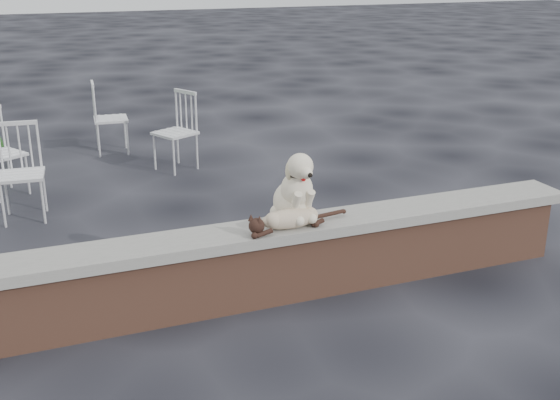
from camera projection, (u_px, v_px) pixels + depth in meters
name	position (u px, v px, depth m)	size (l,w,h in m)	color
ground	(202.00, 310.00, 4.96)	(60.00, 60.00, 0.00)	black
brick_wall	(200.00, 279.00, 4.87)	(6.00, 0.30, 0.50)	brown
capstone	(199.00, 242.00, 4.77)	(6.20, 0.40, 0.08)	slate
dog	(293.00, 185.00, 4.99)	(0.36, 0.48, 0.55)	beige
cat	(290.00, 217.00, 4.89)	(0.98, 0.24, 0.17)	tan
chair_e	(111.00, 118.00, 8.82)	(0.56, 0.56, 0.94)	silver
chair_b	(21.00, 173.00, 6.53)	(0.56, 0.56, 0.94)	silver
chair_d	(175.00, 132.00, 8.11)	(0.56, 0.56, 0.94)	silver
chair_a	(0.00, 153.00, 7.21)	(0.56, 0.56, 0.94)	silver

